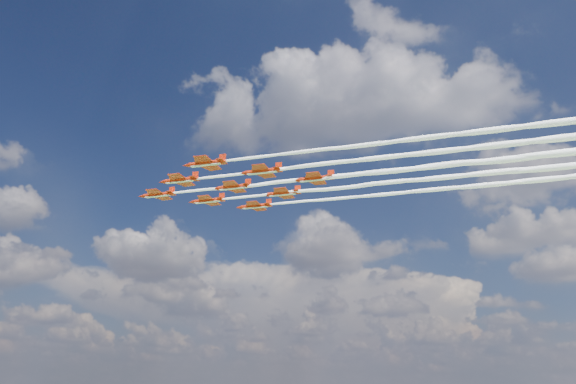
# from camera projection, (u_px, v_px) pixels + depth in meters

# --- Properties ---
(jet_lead) EXTENTS (113.74, 8.26, 2.42)m
(jet_lead) POSITION_uv_depth(u_px,v_px,m) (378.00, 172.00, 122.24)
(jet_lead) COLOR #B8210A
(jet_row2_port) EXTENTS (113.74, 8.26, 2.42)m
(jet_row2_port) POSITION_uv_depth(u_px,v_px,m) (422.00, 154.00, 112.67)
(jet_row2_port) COLOR #B8210A
(jet_row2_starb) EXTENTS (113.74, 8.26, 2.42)m
(jet_row2_starb) POSITION_uv_depth(u_px,v_px,m) (426.00, 179.00, 126.55)
(jet_row2_starb) COLOR #B8210A
(jet_row3_port) EXTENTS (113.74, 8.26, 2.42)m
(jet_row3_port) POSITION_uv_depth(u_px,v_px,m) (474.00, 132.00, 103.09)
(jet_row3_port) COLOR #B8210A
(jet_row3_centre) EXTENTS (113.74, 8.26, 2.42)m
(jet_row3_centre) POSITION_uv_depth(u_px,v_px,m) (472.00, 162.00, 116.98)
(jet_row3_centre) COLOR #B8210A
(jet_row3_starb) EXTENTS (113.74, 8.26, 2.42)m
(jet_row3_starb) POSITION_uv_depth(u_px,v_px,m) (471.00, 186.00, 130.86)
(jet_row3_starb) COLOR #B8210A
(jet_row4_port) EXTENTS (113.74, 8.26, 2.42)m
(jet_row4_port) POSITION_uv_depth(u_px,v_px,m) (527.00, 142.00, 107.40)
(jet_row4_port) COLOR #B8210A
(jet_row4_starb) EXTENTS (113.74, 8.26, 2.42)m
(jet_row4_starb) POSITION_uv_depth(u_px,v_px,m) (520.00, 170.00, 121.29)
(jet_row4_starb) COLOR #B8210A
(jet_tail) EXTENTS (113.74, 8.26, 2.42)m
(jet_tail) POSITION_uv_depth(u_px,v_px,m) (576.00, 152.00, 111.71)
(jet_tail) COLOR #B8210A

